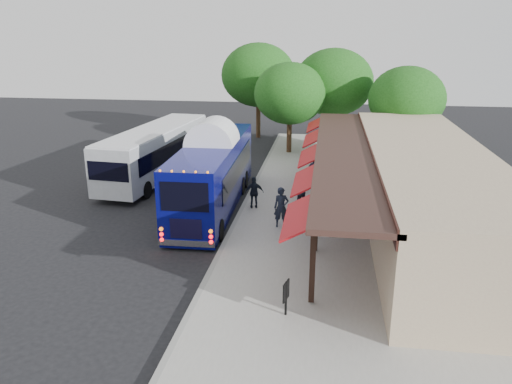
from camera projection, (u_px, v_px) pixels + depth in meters
The scene contains 15 objects.
ground at pixel (222, 249), 20.30m from camera, with size 90.00×90.00×0.00m, color black.
sidewalk at pixel (344, 219), 23.37m from camera, with size 10.00×40.00×0.15m, color #9E9B93.
curb at pixel (240, 214), 24.05m from camera, with size 0.20×40.00×0.16m, color gray.
station_shelter at pixel (422, 186), 22.37m from camera, with size 8.15×20.00×3.60m.
coach_bus at pixel (213, 171), 24.67m from camera, with size 2.60×11.17×3.55m.
city_bus at pixel (156, 150), 29.96m from camera, with size 3.50×11.46×3.03m.
ped_a at pixel (281, 207), 22.04m from camera, with size 0.66×0.43×1.81m, color black.
ped_b at pixel (300, 190), 24.59m from camera, with size 0.83×0.65×1.71m, color black.
ped_c at pixel (254, 193), 24.45m from camera, with size 0.93×0.39×1.58m, color black.
ped_d at pixel (314, 168), 28.93m from camera, with size 1.00×0.57×1.55m, color black.
sign_board at pixel (286, 293), 15.10m from camera, with size 0.17×0.50×1.12m.
tree_left at pixel (290, 94), 35.01m from camera, with size 5.09×5.09×6.52m.
tree_mid at pixel (334, 82), 36.61m from camera, with size 5.79×5.79×7.41m.
tree_right at pixel (407, 99), 32.77m from camera, with size 5.01×5.01×6.41m.
tree_far at pixel (258, 75), 40.51m from camera, with size 6.02×6.02×7.71m.
Camera 1 is at (4.05, -18.24, 8.42)m, focal length 35.00 mm.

